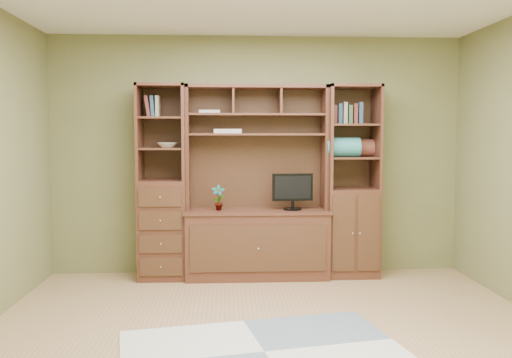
{
  "coord_description": "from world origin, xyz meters",
  "views": [
    {
      "loc": [
        -0.32,
        -3.98,
        1.51
      ],
      "look_at": [
        -0.05,
        1.2,
        1.1
      ],
      "focal_mm": 38.0,
      "sensor_mm": 36.0,
      "label": 1
    }
  ],
  "objects": [
    {
      "name": "monitor",
      "position": [
        0.36,
        1.7,
        1.0
      ],
      "size": [
        0.45,
        0.22,
        0.53
      ],
      "primitive_type": "cube",
      "rotation": [
        0.0,
        0.0,
        0.07
      ],
      "color": "black",
      "rests_on": "center_hutch"
    },
    {
      "name": "blanket_red",
      "position": [
        1.17,
        1.85,
        1.39
      ],
      "size": [
        0.34,
        0.19,
        0.19
      ],
      "primitive_type": "cube",
      "color": "brown",
      "rests_on": "right_tower"
    },
    {
      "name": "right_tower",
      "position": [
        1.01,
        1.77,
        1.02
      ],
      "size": [
        0.55,
        0.45,
        2.05
      ],
      "primitive_type": "cube",
      "color": "#4B271A",
      "rests_on": "ground"
    },
    {
      "name": "magazines",
      "position": [
        -0.32,
        1.82,
        1.56
      ],
      "size": [
        0.29,
        0.21,
        0.05
      ],
      "primitive_type": "cube",
      "color": "#BFAEA3",
      "rests_on": "center_hutch"
    },
    {
      "name": "rug",
      "position": [
        -0.07,
        -0.32,
        0.01
      ],
      "size": [
        2.18,
        1.66,
        0.01
      ],
      "primitive_type": "cube",
      "rotation": [
        0.0,
        0.0,
        0.2
      ],
      "color": "#9DA2A2",
      "rests_on": "ground"
    },
    {
      "name": "left_tower",
      "position": [
        -1.01,
        1.77,
        1.02
      ],
      "size": [
        0.5,
        0.45,
        2.05
      ],
      "primitive_type": "cube",
      "color": "#4B271A",
      "rests_on": "ground"
    },
    {
      "name": "orchid",
      "position": [
        -0.43,
        1.7,
        0.86
      ],
      "size": [
        0.14,
        0.1,
        0.27
      ],
      "primitive_type": "imported",
      "color": "#A25136",
      "rests_on": "center_hutch"
    },
    {
      "name": "bowl",
      "position": [
        -0.96,
        1.77,
        1.42
      ],
      "size": [
        0.22,
        0.22,
        0.05
      ],
      "primitive_type": "imported",
      "color": "beige",
      "rests_on": "left_tower"
    },
    {
      "name": "room",
      "position": [
        0.0,
        0.0,
        1.3
      ],
      "size": [
        4.6,
        4.1,
        2.64
      ],
      "color": "tan",
      "rests_on": "ground"
    },
    {
      "name": "blanket_teal",
      "position": [
        0.9,
        1.73,
        1.39
      ],
      "size": [
        0.35,
        0.21,
        0.21
      ],
      "primitive_type": "cube",
      "color": "teal",
      "rests_on": "right_tower"
    },
    {
      "name": "center_hutch",
      "position": [
        -0.01,
        1.73,
        1.02
      ],
      "size": [
        1.54,
        0.53,
        2.05
      ],
      "primitive_type": "cube",
      "color": "#4B271A",
      "rests_on": "ground"
    }
  ]
}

